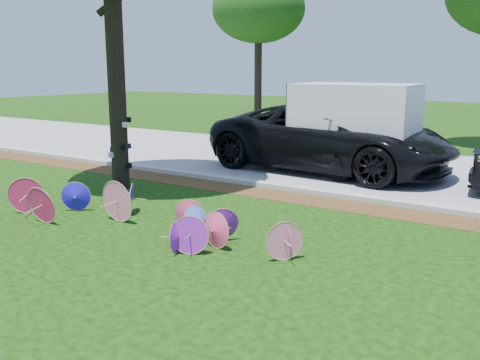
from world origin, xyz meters
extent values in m
plane|color=black|center=(0.00, 0.00, 0.00)|extent=(90.00, 90.00, 0.00)
cube|color=#472D16|center=(0.00, 4.50, 0.01)|extent=(90.00, 1.00, 0.01)
cube|color=#B7B5AD|center=(0.00, 5.20, 0.06)|extent=(90.00, 0.30, 0.12)
cube|color=gray|center=(0.00, 9.35, 0.01)|extent=(90.00, 8.00, 0.01)
cylinder|color=black|center=(-3.83, 2.94, 2.95)|extent=(0.44, 0.44, 5.89)
cone|color=#5571EA|center=(0.37, 0.79, 0.32)|extent=(0.37, 0.66, 0.62)
cone|color=purple|center=(0.59, -0.06, 0.28)|extent=(0.30, 0.56, 0.56)
cone|color=#E84371|center=(-0.03, 1.02, 0.32)|extent=(0.66, 0.34, 0.64)
cone|color=#E84371|center=(0.98, 0.47, 0.33)|extent=(0.67, 0.29, 0.66)
cone|color=purple|center=(0.87, 0.82, 0.33)|extent=(0.65, 0.68, 0.67)
cone|color=#2016EA|center=(-3.00, 0.77, 0.33)|extent=(0.62, 0.47, 0.67)
cone|color=purple|center=(0.77, 0.07, 0.33)|extent=(0.69, 0.46, 0.67)
cone|color=pink|center=(-1.63, 0.76, 0.44)|extent=(0.88, 0.24, 0.88)
cone|color=#D6245F|center=(-3.76, 0.11, 0.40)|extent=(0.75, 0.60, 0.81)
cone|color=purple|center=(2.21, 0.85, 0.30)|extent=(0.51, 0.49, 0.60)
cone|color=#D6245F|center=(-2.81, -0.18, 0.39)|extent=(0.80, 0.29, 0.79)
cone|color=#2016EA|center=(-1.94, 1.34, 0.33)|extent=(0.55, 0.63, 0.67)
cone|color=pink|center=(2.24, 0.66, 0.33)|extent=(0.50, 0.59, 0.66)
imported|color=black|center=(-0.31, 8.17, 1.02)|extent=(7.55, 3.85, 2.04)
cube|color=silver|center=(0.52, 8.00, 1.47)|extent=(3.42, 2.23, 2.94)
cylinder|color=black|center=(-7.50, 15.70, 2.50)|extent=(0.36, 0.36, 5.00)
ellipsoid|color=black|center=(-7.50, 15.70, 5.80)|extent=(4.40, 4.40, 3.20)
camera|label=1|loc=(6.24, -6.70, 3.11)|focal=40.00mm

